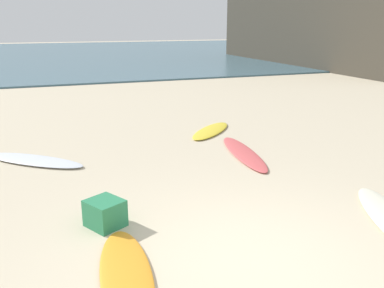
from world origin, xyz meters
name	(u,v)px	position (x,y,z in m)	size (l,w,h in m)	color
ground_plane	(251,264)	(0.00, 0.00, 0.00)	(120.00, 120.00, 0.00)	beige
ocean_water	(62,54)	(0.00, 35.73, 0.04)	(120.00, 40.00, 0.08)	#426675
surfboard_0	(34,160)	(-2.41, 4.90, 0.04)	(0.60, 2.35, 0.08)	silver
surfboard_1	(211,131)	(1.95, 5.91, 0.03)	(0.59, 2.01, 0.07)	yellow
surfboard_2	(126,275)	(-1.45, 0.26, 0.04)	(0.59, 2.09, 0.07)	orange
surfboard_5	(244,153)	(1.88, 3.88, 0.03)	(0.51, 2.57, 0.06)	#DA5657
beach_cooler	(105,213)	(-1.47, 1.59, 0.19)	(0.48, 0.44, 0.39)	#287F51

